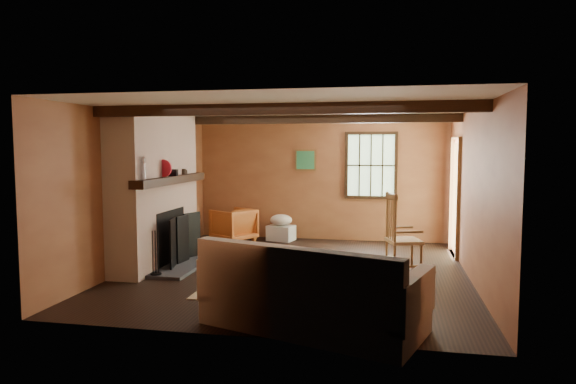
% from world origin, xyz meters
% --- Properties ---
extents(ground, '(5.50, 5.50, 0.00)m').
position_xyz_m(ground, '(0.00, 0.00, 0.00)').
color(ground, black).
rests_on(ground, ground).
extents(room_envelope, '(5.02, 5.52, 2.44)m').
position_xyz_m(room_envelope, '(0.22, 0.26, 1.63)').
color(room_envelope, '#9F5D38').
rests_on(room_envelope, ground).
extents(fireplace, '(1.02, 2.30, 2.40)m').
position_xyz_m(fireplace, '(-2.23, -0.00, 1.10)').
color(fireplace, brown).
rests_on(fireplace, ground).
extents(rug, '(2.50, 3.00, 0.01)m').
position_xyz_m(rug, '(0.20, -0.20, 0.00)').
color(rug, tan).
rests_on(rug, ground).
extents(rocking_chair, '(0.95, 0.67, 1.18)m').
position_xyz_m(rocking_chair, '(1.55, 0.33, 0.50)').
color(rocking_chair, tan).
rests_on(rocking_chair, ground).
extents(sofa, '(2.44, 1.66, 0.91)m').
position_xyz_m(sofa, '(0.60, -2.41, 0.32)').
color(sofa, silver).
rests_on(sofa, ground).
extents(firewood_pile, '(0.59, 0.11, 0.21)m').
position_xyz_m(firewood_pile, '(-1.81, 2.53, 0.11)').
color(firewood_pile, brown).
rests_on(firewood_pile, ground).
extents(laundry_basket, '(0.57, 0.49, 0.30)m').
position_xyz_m(laundry_basket, '(-0.75, 2.45, 0.15)').
color(laundry_basket, silver).
rests_on(laundry_basket, ground).
extents(basket_pillow, '(0.55, 0.50, 0.22)m').
position_xyz_m(basket_pillow, '(-0.75, 2.45, 0.41)').
color(basket_pillow, silver).
rests_on(basket_pillow, laundry_basket).
extents(armchair, '(0.98, 0.98, 0.66)m').
position_xyz_m(armchair, '(-1.64, 2.15, 0.33)').
color(armchair, '#BF6026').
rests_on(armchair, ground).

